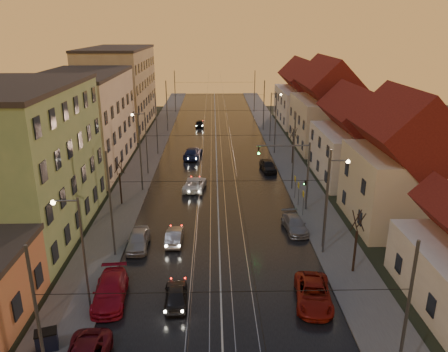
{
  "coord_description": "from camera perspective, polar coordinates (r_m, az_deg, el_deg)",
  "views": [
    {
      "loc": [
        -0.44,
        -23.04,
        17.96
      ],
      "look_at": [
        0.71,
        22.45,
        2.28
      ],
      "focal_mm": 35.0,
      "sensor_mm": 36.0,
      "label": 1
    }
  ],
  "objects": [
    {
      "name": "parked_right_2",
      "position": [
        57.1,
        5.77,
        1.35
      ],
      "size": [
        2.13,
        4.41,
        1.45
      ],
      "primitive_type": "imported",
      "rotation": [
        0.0,
        0.0,
        0.1
      ],
      "color": "black",
      "rests_on": "ground"
    },
    {
      "name": "catenary_pole_r_3",
      "position": [
        64.13,
        6.73,
        6.77
      ],
      "size": [
        0.16,
        0.16,
        9.0
      ],
      "primitive_type": "cylinder",
      "color": "#595B60",
      "rests_on": "ground"
    },
    {
      "name": "driving_car_1",
      "position": [
        38.59,
        -6.49,
        -7.79
      ],
      "size": [
        1.41,
        3.88,
        1.27
      ],
      "primitive_type": "imported",
      "rotation": [
        0.0,
        0.0,
        3.13
      ],
      "color": "#959499",
      "rests_on": "ground"
    },
    {
      "name": "sidewalk_right",
      "position": [
        66.36,
        7.66,
        3.21
      ],
      "size": [
        4.0,
        120.0,
        0.15
      ],
      "primitive_type": "cube",
      "color": "#4C4C4C",
      "rests_on": "ground"
    },
    {
      "name": "parked_left_3",
      "position": [
        38.23,
        -11.15,
        -8.15
      ],
      "size": [
        1.85,
        4.38,
        1.48
      ],
      "primitive_type": "imported",
      "rotation": [
        0.0,
        0.0,
        0.02
      ],
      "color": "#A2A3A8",
      "rests_on": "ground"
    },
    {
      "name": "sidewalk_left",
      "position": [
        66.23,
        -9.71,
        3.07
      ],
      "size": [
        4.0,
        120.0,
        0.15
      ],
      "primitive_type": "cube",
      "color": "#4C4C4C",
      "rests_on": "ground"
    },
    {
      "name": "driving_car_3",
      "position": [
        62.67,
        -4.09,
        3.06
      ],
      "size": [
        2.89,
        5.65,
        1.57
      ],
      "primitive_type": "imported",
      "rotation": [
        0.0,
        0.0,
        3.01
      ],
      "color": "#19224C",
      "rests_on": "ground"
    },
    {
      "name": "driving_car_4",
      "position": [
        82.41,
        -3.19,
        6.87
      ],
      "size": [
        1.61,
        3.91,
        1.32
      ],
      "primitive_type": "imported",
      "rotation": [
        0.0,
        0.0,
        3.15
      ],
      "color": "black",
      "rests_on": "ground"
    },
    {
      "name": "catenary_pole_l_4",
      "position": [
        78.64,
        -7.48,
        9.0
      ],
      "size": [
        0.16,
        0.16,
        9.0
      ],
      "primitive_type": "cylinder",
      "color": "#595B60",
      "rests_on": "ground"
    },
    {
      "name": "driving_car_2",
      "position": [
        50.49,
        -3.84,
        -1.04
      ],
      "size": [
        2.86,
        5.17,
        1.37
      ],
      "primitive_type": "imported",
      "rotation": [
        0.0,
        0.0,
        3.02
      ],
      "color": "silver",
      "rests_on": "ground"
    },
    {
      "name": "catenary_pole_r_2",
      "position": [
        49.76,
        9.08,
        3.08
      ],
      "size": [
        0.16,
        0.16,
        9.0
      ],
      "primitive_type": "cylinder",
      "color": "#595B60",
      "rests_on": "ground"
    },
    {
      "name": "catenary_pole_r_4",
      "position": [
        78.73,
        5.23,
        9.09
      ],
      "size": [
        0.16,
        0.16,
        9.0
      ],
      "primitive_type": "cylinder",
      "color": "#595B60",
      "rests_on": "ground"
    },
    {
      "name": "tram_rail_2",
      "position": [
        65.55,
        -0.34,
        3.16
      ],
      "size": [
        0.06,
        120.0,
        0.03
      ],
      "primitive_type": "cube",
      "color": "gray",
      "rests_on": "road"
    },
    {
      "name": "catenary_pole_l_1",
      "position": [
        35.7,
        -14.58,
        -3.78
      ],
      "size": [
        0.16,
        0.16,
        9.0
      ],
      "primitive_type": "cylinder",
      "color": "#595B60",
      "rests_on": "ground"
    },
    {
      "name": "dumpster",
      "position": [
        28.91,
        -22.15,
        -19.29
      ],
      "size": [
        1.39,
        1.14,
        1.1
      ],
      "primitive_type": "cube",
      "rotation": [
        0.0,
        0.0,
        0.32
      ],
      "color": "black",
      "rests_on": "sidewalk_left"
    },
    {
      "name": "catenary_pole_l_0",
      "position": [
        23.2,
        -22.93,
        -18.19
      ],
      "size": [
        0.16,
        0.16,
        9.0
      ],
      "primitive_type": "cylinder",
      "color": "#595B60",
      "rests_on": "ground"
    },
    {
      "name": "bare_tree_2",
      "position": [
        60.09,
        9.01,
        3.85
      ],
      "size": [
        1.09,
        1.09,
        5.11
      ],
      "color": "black",
      "rests_on": "ground"
    },
    {
      "name": "apartment_left_1",
      "position": [
        42.36,
        -25.14,
        1.47
      ],
      "size": [
        10.0,
        18.0,
        13.0
      ],
      "primitive_type": "cube",
      "color": "#6E965F",
      "rests_on": "ground"
    },
    {
      "name": "parked_right_0",
      "position": [
        31.32,
        11.59,
        -14.85
      ],
      "size": [
        2.99,
        5.38,
        1.42
      ],
      "primitive_type": "imported",
      "rotation": [
        0.0,
        0.0,
        -0.13
      ],
      "color": "maroon",
      "rests_on": "ground"
    },
    {
      "name": "ground",
      "position": [
        29.22,
        -0.3,
        -18.91
      ],
      "size": [
        160.0,
        160.0,
        0.0
      ],
      "primitive_type": "plane",
      "color": "black",
      "rests_on": "ground"
    },
    {
      "name": "house_right_3",
      "position": [
        69.38,
        13.27,
        8.42
      ],
      "size": [
        9.18,
        14.28,
        11.5
      ],
      "color": "beige",
      "rests_on": "ground"
    },
    {
      "name": "tram_rail_1",
      "position": [
        65.54,
        -1.69,
        3.15
      ],
      "size": [
        0.06,
        120.0,
        0.03
      ],
      "primitive_type": "cube",
      "color": "gray",
      "rests_on": "road"
    },
    {
      "name": "tram_rail_3",
      "position": [
        65.59,
        0.91,
        3.17
      ],
      "size": [
        0.06,
        120.0,
        0.03
      ],
      "primitive_type": "cube",
      "color": "gray",
      "rests_on": "road"
    },
    {
      "name": "catenary_pole_r_5",
      "position": [
        96.42,
        4.01,
        10.94
      ],
      "size": [
        0.16,
        0.16,
        9.0
      ],
      "primitive_type": "cylinder",
      "color": "#595B60",
      "rests_on": "ground"
    },
    {
      "name": "driving_car_0",
      "position": [
        30.92,
        -6.29,
        -15.15
      ],
      "size": [
        1.78,
        3.95,
        1.32
      ],
      "primitive_type": "imported",
      "rotation": [
        0.0,
        0.0,
        3.2
      ],
      "color": "black",
      "rests_on": "ground"
    },
    {
      "name": "tram_rail_0",
      "position": [
        65.56,
        -2.94,
        3.14
      ],
      "size": [
        0.06,
        120.0,
        0.03
      ],
      "primitive_type": "cube",
      "color": "gray",
      "rests_on": "road"
    },
    {
      "name": "road",
      "position": [
        65.55,
        -1.02,
        3.13
      ],
      "size": [
        16.0,
        120.0,
        0.04
      ],
      "primitive_type": "cube",
      "color": "black",
      "rests_on": "ground"
    },
    {
      "name": "house_right_2",
      "position": [
        55.56,
        16.94,
        4.31
      ],
      "size": [
        9.18,
        12.24,
        9.2
      ],
      "color": "beige",
      "rests_on": "ground"
    },
    {
      "name": "catenary_pole_l_5",
      "position": [
        96.34,
        -6.42,
        10.87
      ],
      "size": [
        0.16,
        0.16,
        9.0
      ],
      "primitive_type": "cylinder",
      "color": "#595B60",
      "rests_on": "ground"
    },
    {
      "name": "catenary_pole_r_0",
      "position": [
        23.53,
        22.57,
        -17.56
      ],
      "size": [
        0.16,
        0.16,
        9.0
      ],
      "primitive_type": "cylinder",
      "color": "#595B60",
      "rests_on": "ground"
    },
    {
      "name": "street_lamp_3",
      "position": [
        70.92,
        6.37,
        8.27
      ],
      "size": [
        1.75,
        0.32,
        8.0
      ],
      "color": "#595B60",
      "rests_on": "ground"
    },
    {
      "name": "traffic_light_mast",
      "position": [
        43.98,
        9.68,
        1.05
      ],
      "size": [
        5.3,
        0.32,
        7.2
      ],
      "color": "#595B60",
      "rests_on": "ground"
    },
    {
      "name": "catenary_pole_l_3",
      "position": [
        64.01,
        -8.81,
        6.65
      ],
      "size": [
        0.16,
        0.16,
        9.0
      ],
      "primitive_type": "cylinder",
      "color": "#595B60",
      "rests_on": "ground"
    },
    {
      "name": "apartment_left_3",
      "position": [
        83.54,
        -13.48,
        10.97
      ],
      "size": [
        10.0,
        24.0,
        14.0
      ],
      "primitive_type": "cube",
      "color": "#9A8563",
      "rests_on": "ground"
    },
    {
      "name": "catenary_pole_r_1",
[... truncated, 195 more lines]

